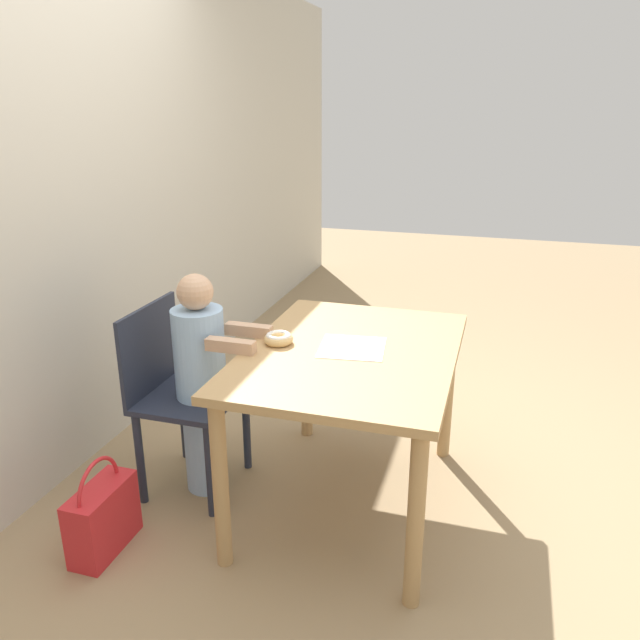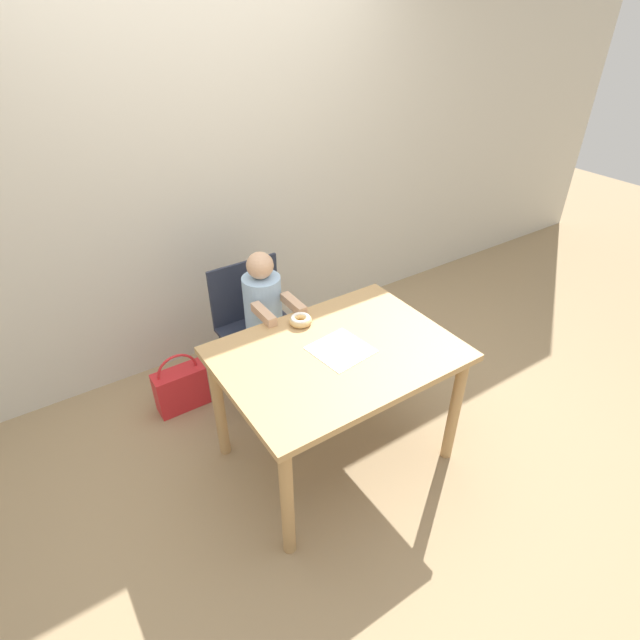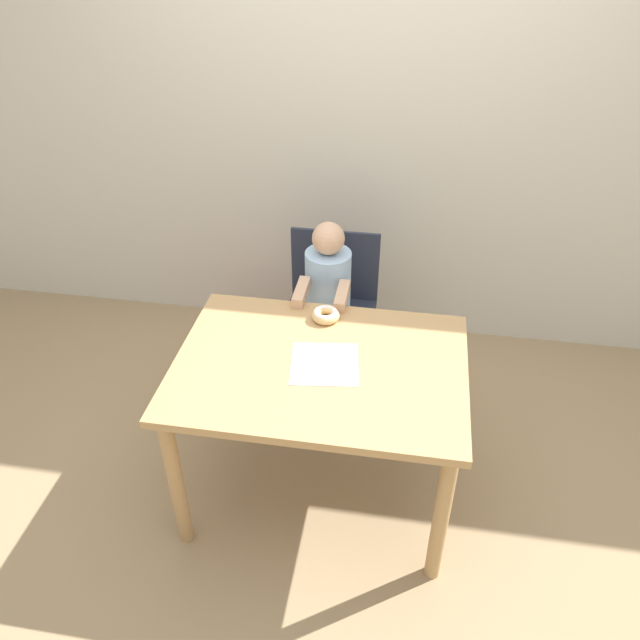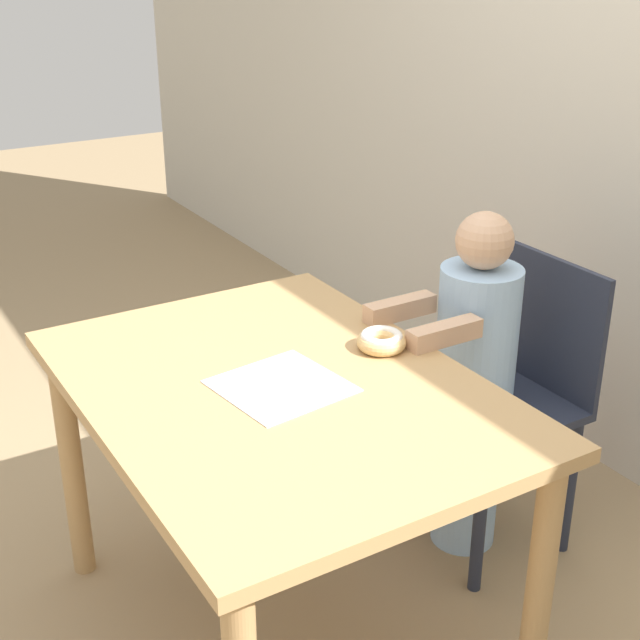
{
  "view_description": "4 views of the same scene",
  "coord_description": "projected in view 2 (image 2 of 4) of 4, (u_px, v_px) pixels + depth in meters",
  "views": [
    {
      "loc": [
        -2.28,
        -0.55,
        1.68
      ],
      "look_at": [
        -0.02,
        0.13,
        0.85
      ],
      "focal_mm": 35.0,
      "sensor_mm": 36.0,
      "label": 1
    },
    {
      "loc": [
        -1.14,
        -1.56,
        2.2
      ],
      "look_at": [
        -0.02,
        0.13,
        0.85
      ],
      "focal_mm": 28.0,
      "sensor_mm": 36.0,
      "label": 2
    },
    {
      "loc": [
        0.31,
        -1.87,
        2.28
      ],
      "look_at": [
        -0.02,
        0.13,
        0.85
      ],
      "focal_mm": 35.0,
      "sensor_mm": 36.0,
      "label": 3
    },
    {
      "loc": [
        1.57,
        -0.84,
        1.66
      ],
      "look_at": [
        -0.02,
        0.13,
        0.85
      ],
      "focal_mm": 50.0,
      "sensor_mm": 36.0,
      "label": 4
    }
  ],
  "objects": [
    {
      "name": "napkin",
      "position": [
        341.0,
        350.0,
        2.44
      ],
      "size": [
        0.29,
        0.29,
        0.0
      ],
      "color": "white",
      "rests_on": "dining_table"
    },
    {
      "name": "ground_plane",
      "position": [
        335.0,
        452.0,
        2.83
      ],
      "size": [
        12.0,
        12.0,
        0.0
      ],
      "primitive_type": "plane",
      "color": "#997F5B"
    },
    {
      "name": "donut",
      "position": [
        300.0,
        320.0,
        2.62
      ],
      "size": [
        0.12,
        0.12,
        0.05
      ],
      "color": "#DBB270",
      "rests_on": "dining_table"
    },
    {
      "name": "chair",
      "position": [
        257.0,
        327.0,
        3.07
      ],
      "size": [
        0.45,
        0.4,
        0.85
      ],
      "color": "#232838",
      "rests_on": "ground_plane"
    },
    {
      "name": "dining_table",
      "position": [
        337.0,
        367.0,
        2.49
      ],
      "size": [
        1.15,
        0.84,
        0.73
      ],
      "color": "tan",
      "rests_on": "ground_plane"
    },
    {
      "name": "handbag",
      "position": [
        181.0,
        388.0,
        3.07
      ],
      "size": [
        0.31,
        0.13,
        0.4
      ],
      "color": "red",
      "rests_on": "ground_plane"
    },
    {
      "name": "wall_back",
      "position": [
        213.0,
        173.0,
        3.07
      ],
      "size": [
        8.0,
        0.05,
        2.5
      ],
      "color": "beige",
      "rests_on": "ground_plane"
    },
    {
      "name": "child_figure",
      "position": [
        265.0,
        329.0,
        2.96
      ],
      "size": [
        0.24,
        0.4,
        1.01
      ],
      "color": "#99BCE0",
      "rests_on": "ground_plane"
    }
  ]
}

